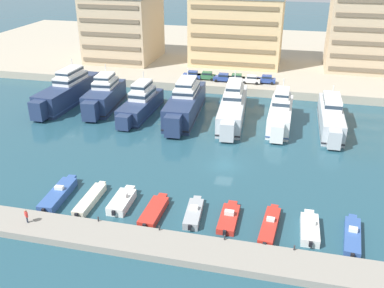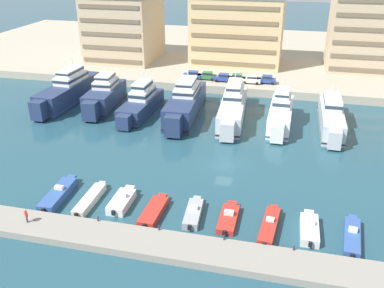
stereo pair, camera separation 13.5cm
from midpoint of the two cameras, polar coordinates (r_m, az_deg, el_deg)
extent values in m
plane|color=#234C5B|center=(62.85, 4.37, -2.97)|extent=(400.00, 400.00, 0.00)
cube|color=#ADA38E|center=(125.64, 9.60, 11.67)|extent=(180.00, 70.00, 1.72)
cube|color=gray|center=(46.18, 0.12, -14.01)|extent=(120.00, 4.51, 0.86)
cube|color=navy|center=(90.67, -16.04, 6.54)|extent=(5.39, 18.92, 4.09)
cube|color=navy|center=(82.54, -19.71, 4.28)|extent=(2.62, 2.40, 3.48)
cube|color=#334C7F|center=(91.09, -15.94, 5.75)|extent=(5.44, 19.11, 0.24)
cube|color=white|center=(91.00, -15.79, 8.49)|extent=(3.91, 8.02, 1.50)
cube|color=#233342|center=(90.96, -15.81, 8.58)|extent=(3.96, 8.10, 0.54)
cube|color=white|center=(90.65, -15.89, 9.29)|extent=(3.05, 6.25, 1.17)
cube|color=#233342|center=(90.62, -15.90, 9.37)|extent=(3.09, 6.32, 0.42)
cylinder|color=silver|center=(91.24, -15.63, 10.40)|extent=(0.16, 0.16, 1.80)
cube|color=navy|center=(98.98, -13.07, 7.85)|extent=(3.93, 1.07, 0.20)
cube|color=navy|center=(86.33, -11.47, 6.07)|extent=(5.69, 13.35, 4.00)
cube|color=navy|center=(79.68, -13.31, 4.33)|extent=(2.77, 2.56, 3.40)
cube|color=black|center=(86.75, -11.39, 5.26)|extent=(5.75, 13.48, 0.24)
cube|color=white|center=(86.38, -11.40, 7.96)|extent=(4.09, 5.73, 1.37)
cube|color=#233342|center=(86.34, -11.41, 8.05)|extent=(4.14, 5.79, 0.49)
cube|color=white|center=(86.02, -11.47, 8.76)|extent=(3.19, 4.47, 1.13)
cube|color=#233342|center=(85.99, -11.48, 8.83)|extent=(3.23, 4.52, 0.41)
cylinder|color=silver|center=(86.37, -11.37, 9.84)|extent=(0.16, 0.16, 1.80)
cube|color=navy|center=(92.81, -9.96, 6.96)|extent=(4.08, 1.19, 0.20)
cube|color=navy|center=(82.13, -6.75, 5.00)|extent=(4.69, 14.55, 2.90)
cube|color=navy|center=(75.09, -9.01, 2.94)|extent=(2.43, 2.22, 2.47)
cube|color=#334C7F|center=(82.46, -6.71, 4.38)|extent=(4.74, 14.70, 0.24)
cube|color=white|center=(82.33, -6.55, 6.74)|extent=(3.52, 6.15, 1.66)
cube|color=#233342|center=(82.27, -6.56, 6.85)|extent=(3.57, 6.21, 0.60)
cube|color=white|center=(81.86, -6.61, 7.76)|extent=(2.75, 4.80, 1.41)
cube|color=#233342|center=(81.81, -6.61, 7.86)|extent=(2.78, 4.85, 0.51)
cylinder|color=silver|center=(82.20, -6.43, 9.02)|extent=(0.16, 0.16, 1.80)
cube|color=navy|center=(89.09, -4.94, 6.27)|extent=(3.69, 1.00, 0.20)
cube|color=navy|center=(80.35, -0.83, 5.17)|extent=(5.78, 18.42, 4.11)
cube|color=navy|center=(71.05, -2.45, 2.47)|extent=(2.79, 2.56, 3.49)
cube|color=black|center=(80.82, -0.82, 4.28)|extent=(5.83, 18.61, 0.24)
cube|color=white|center=(80.72, -0.65, 7.33)|extent=(4.17, 7.83, 1.39)
cube|color=#233342|center=(80.68, -0.65, 7.42)|extent=(4.23, 7.91, 0.50)
cube|color=white|center=(80.34, -0.65, 8.20)|extent=(3.26, 6.11, 1.18)
cube|color=#233342|center=(80.30, -0.65, 8.28)|extent=(3.30, 6.17, 0.43)
cylinder|color=silver|center=(80.99, -0.50, 9.45)|extent=(0.16, 0.16, 1.80)
cube|color=navy|center=(89.51, 0.39, 6.68)|extent=(4.17, 1.11, 0.20)
cube|color=silver|center=(79.65, 5.52, 4.66)|extent=(5.40, 19.70, 3.56)
cube|color=silver|center=(69.75, 4.77, 1.69)|extent=(2.42, 2.23, 3.03)
cube|color=black|center=(80.07, 5.49, 3.88)|extent=(5.45, 19.90, 0.24)
cube|color=white|center=(80.17, 5.69, 6.75)|extent=(3.77, 8.37, 1.60)
cube|color=#233342|center=(80.12, 5.69, 6.85)|extent=(3.81, 8.45, 0.58)
cube|color=white|center=(79.72, 5.73, 7.74)|extent=(2.94, 6.53, 1.31)
cube|color=#233342|center=(79.68, 5.73, 7.83)|extent=(2.97, 6.59, 0.47)
cylinder|color=silver|center=(80.44, 5.85, 9.05)|extent=(0.16, 0.16, 1.80)
cube|color=silver|center=(89.50, 6.06, 6.43)|extent=(3.60, 1.12, 0.20)
cube|color=white|center=(77.79, 11.74, 3.65)|extent=(3.95, 14.25, 3.40)
cube|color=white|center=(70.39, 11.35, 1.42)|extent=(2.11, 1.92, 2.89)
cube|color=#334C7F|center=(78.19, 11.67, 2.90)|extent=(3.99, 14.40, 0.24)
cube|color=white|center=(77.92, 11.95, 5.67)|extent=(3.02, 6.00, 1.67)
cube|color=#233342|center=(77.87, 11.96, 5.78)|extent=(3.06, 6.06, 0.60)
cube|color=white|center=(77.47, 12.05, 6.66)|extent=(2.36, 4.68, 1.18)
cube|color=#233342|center=(77.43, 12.05, 6.74)|extent=(2.39, 4.73, 0.42)
cylinder|color=silver|center=(77.88, 12.18, 7.90)|extent=(0.16, 0.16, 1.80)
cube|color=white|center=(85.14, 12.01, 4.98)|extent=(3.23, 0.94, 0.20)
cube|color=silver|center=(79.23, 18.08, 3.32)|extent=(3.77, 17.36, 3.42)
cube|color=silver|center=(70.46, 18.54, 0.58)|extent=(2.02, 1.83, 2.91)
cube|color=black|center=(79.63, 17.97, 2.58)|extent=(3.81, 17.53, 0.24)
cube|color=white|center=(79.59, 18.27, 5.37)|extent=(2.90, 7.30, 1.70)
cube|color=#233342|center=(79.53, 18.29, 5.48)|extent=(2.93, 7.38, 0.61)
cylinder|color=silver|center=(80.08, 18.39, 6.80)|extent=(0.16, 0.16, 1.80)
cube|color=silver|center=(88.02, 17.67, 5.00)|extent=(3.10, 0.92, 0.20)
cube|color=#33569E|center=(57.46, -17.38, -6.49)|extent=(2.45, 7.46, 1.06)
cube|color=#33569E|center=(60.56, -15.70, -4.53)|extent=(1.16, 0.97, 0.90)
cube|color=silver|center=(57.50, -17.24, -5.56)|extent=(1.14, 0.66, 0.45)
cube|color=#283847|center=(57.68, -17.13, -5.37)|extent=(1.01, 0.14, 0.27)
cube|color=black|center=(54.58, -19.18, -8.40)|extent=(0.38, 0.30, 0.60)
cube|color=beige|center=(55.51, -13.42, -7.26)|extent=(1.62, 6.98, 0.91)
cube|color=beige|center=(58.39, -11.85, -5.34)|extent=(0.85, 0.70, 0.78)
cube|color=black|center=(52.75, -15.13, -9.17)|extent=(0.36, 0.28, 0.60)
cube|color=white|center=(54.15, -9.32, -7.64)|extent=(2.23, 4.93, 1.09)
cube|color=white|center=(56.41, -8.25, -6.11)|extent=(1.21, 0.99, 0.92)
cube|color=silver|center=(54.01, -9.24, -6.73)|extent=(1.21, 0.61, 0.51)
cube|color=#283847|center=(54.19, -9.14, -6.51)|extent=(1.09, 0.09, 0.31)
cube|color=black|center=(52.06, -10.40, -9.02)|extent=(0.36, 0.28, 0.60)
cube|color=red|center=(52.01, -5.11, -9.02)|extent=(2.14, 5.94, 0.89)
cube|color=red|center=(54.64, -3.93, -7.13)|extent=(1.12, 0.92, 0.76)
cube|color=black|center=(49.55, -6.35, -10.83)|extent=(0.37, 0.29, 0.60)
cube|color=#9EA3A8|center=(51.46, 0.24, -9.31)|extent=(2.19, 5.60, 0.91)
cube|color=#9EA3A8|center=(54.01, 0.75, -7.47)|extent=(1.03, 0.87, 0.77)
cube|color=silver|center=(51.43, 0.31, -8.44)|extent=(1.01, 0.67, 0.41)
cube|color=#283847|center=(51.63, 0.36, -8.22)|extent=(0.88, 0.15, 0.25)
cube|color=black|center=(49.03, -0.29, -11.07)|extent=(0.38, 0.31, 0.60)
cube|color=red|center=(50.94, 4.93, -9.95)|extent=(2.02, 5.46, 0.73)
cube|color=red|center=(53.52, 5.46, -8.06)|extent=(1.11, 0.91, 0.62)
cube|color=silver|center=(50.92, 5.03, -9.11)|extent=(1.11, 0.60, 0.54)
cube|color=#283847|center=(51.10, 5.08, -8.86)|extent=(1.01, 0.08, 0.32)
cube|color=black|center=(48.53, 4.38, -11.74)|extent=(0.36, 0.28, 0.60)
cube|color=red|center=(50.08, 10.33, -10.82)|extent=(2.18, 6.98, 1.01)
cube|color=red|center=(53.17, 10.95, -8.52)|extent=(0.95, 0.80, 0.86)
cube|color=silver|center=(50.10, 10.48, -9.85)|extent=(0.94, 0.67, 0.36)
cube|color=#283847|center=(50.30, 10.53, -9.62)|extent=(0.82, 0.15, 0.22)
cube|color=black|center=(47.11, 9.65, -13.17)|extent=(0.38, 0.31, 0.60)
cube|color=white|center=(50.62, 15.46, -10.98)|extent=(2.08, 5.30, 1.00)
cube|color=white|center=(53.11, 15.37, -9.07)|extent=(1.11, 0.92, 0.85)
cube|color=silver|center=(50.53, 15.54, -10.05)|extent=(1.11, 0.62, 0.46)
cube|color=#283847|center=(50.72, 15.54, -9.81)|extent=(1.00, 0.10, 0.27)
cube|color=black|center=(48.27, 15.57, -12.78)|extent=(0.36, 0.29, 0.60)
cube|color=#33569E|center=(51.03, 20.62, -11.56)|extent=(2.34, 6.78, 0.88)
cube|color=#33569E|center=(54.06, 20.65, -9.32)|extent=(1.00, 0.85, 0.74)
cube|color=silver|center=(51.06, 20.74, -10.63)|extent=(0.98, 0.69, 0.47)
cube|color=#283847|center=(51.25, 20.76, -10.39)|extent=(0.85, 0.16, 0.28)
cube|color=black|center=(48.13, 20.61, -13.83)|extent=(0.39, 0.31, 0.60)
cube|color=#28428E|center=(97.68, 0.10, 9.09)|extent=(4.11, 1.72, 0.80)
cube|color=#28428E|center=(97.44, 0.18, 9.50)|extent=(2.11, 1.57, 0.68)
cube|color=#1E2833|center=(97.44, 0.18, 9.50)|extent=(2.06, 1.58, 0.37)
cylinder|color=black|center=(97.31, -0.81, 8.78)|extent=(0.64, 0.22, 0.64)
cylinder|color=black|center=(98.89, -0.56, 9.05)|extent=(0.64, 0.22, 0.64)
cylinder|color=black|center=(96.70, 0.76, 8.67)|extent=(0.64, 0.22, 0.64)
cylinder|color=black|center=(98.29, 0.99, 8.94)|extent=(0.64, 0.22, 0.64)
cube|color=#2D6642|center=(97.13, 2.03, 8.98)|extent=(4.14, 1.79, 0.80)
cube|color=#2D6642|center=(96.90, 2.12, 9.39)|extent=(2.13, 1.60, 0.68)
cube|color=#1E2833|center=(96.90, 2.12, 9.39)|extent=(2.09, 1.62, 0.37)
cylinder|color=black|center=(96.69, 1.14, 8.66)|extent=(0.64, 0.23, 0.64)
cylinder|color=black|center=(98.29, 1.33, 8.94)|extent=(0.64, 0.23, 0.64)
cylinder|color=black|center=(96.22, 2.73, 8.56)|extent=(0.64, 0.23, 0.64)
cylinder|color=black|center=(97.83, 2.90, 8.84)|extent=(0.64, 0.23, 0.64)
cube|color=#28428E|center=(95.95, 4.22, 8.72)|extent=(4.11, 1.72, 0.80)
cube|color=#28428E|center=(95.72, 4.32, 9.14)|extent=(2.11, 1.57, 0.68)
cube|color=#1E2833|center=(95.72, 4.32, 9.14)|extent=(2.06, 1.58, 0.37)
cylinder|color=black|center=(95.47, 3.32, 8.41)|extent=(0.64, 0.22, 0.64)
cylinder|color=black|center=(97.08, 3.50, 8.69)|extent=(0.64, 0.22, 0.64)
cylinder|color=black|center=(95.07, 4.93, 8.29)|extent=(0.64, 0.22, 0.64)
cylinder|color=black|center=(96.68, 5.09, 8.57)|extent=(0.64, 0.22, 0.64)
cube|color=#2D6642|center=(95.86, 5.97, 8.63)|extent=(4.13, 1.77, 0.80)
cube|color=#2D6642|center=(95.63, 6.08, 9.05)|extent=(2.13, 1.60, 0.68)
cube|color=#1E2833|center=(95.63, 6.08, 9.05)|extent=(2.08, 1.61, 0.37)
cylinder|color=black|center=(95.32, 5.08, 8.32)|extent=(0.64, 0.23, 0.64)
cylinder|color=black|center=(96.93, 5.22, 8.61)|extent=(0.64, 0.23, 0.64)
cylinder|color=black|center=(95.03, 6.71, 8.20)|extent=(0.64, 0.23, 0.64)
cylinder|color=black|center=(96.65, 6.83, 8.48)|extent=(0.64, 0.23, 0.64)
cube|color=white|center=(95.24, 7.94, 8.42)|extent=(4.12, 1.76, 0.80)
cube|color=white|center=(95.02, 8.06, 8.84)|extent=(2.12, 1.59, 0.68)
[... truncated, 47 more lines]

